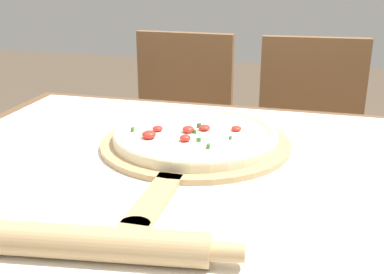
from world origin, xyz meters
The scene contains 7 objects.
dining_table centered at (0.00, 0.00, 0.63)m, with size 1.12×0.93×0.75m.
towel_cloth centered at (0.00, 0.00, 0.76)m, with size 1.04×0.85×0.00m.
pizza_peel centered at (0.01, 0.10, 0.76)m, with size 0.41×0.60×0.01m.
pizza centered at (0.01, 0.11, 0.78)m, with size 0.35×0.35×0.04m.
rolling_pin centered at (-0.04, -0.34, 0.78)m, with size 0.44×0.09×0.05m.
chair_left centered at (-0.25, 0.86, 0.51)m, with size 0.41×0.41×0.89m.
chair_right centered at (0.25, 0.86, 0.51)m, with size 0.43×0.43×0.89m.
Camera 1 is at (0.24, -0.83, 1.13)m, focal length 45.00 mm.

